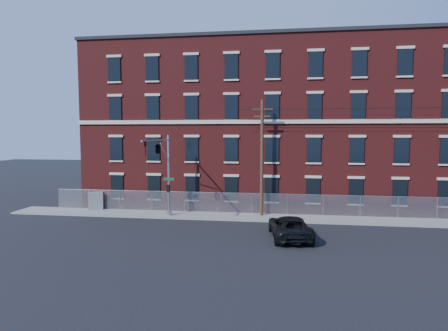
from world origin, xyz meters
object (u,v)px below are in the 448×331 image
object	(u,v)px
traffic_signal_mast	(160,157)
utility_pole_near	(262,156)
pickup_truck	(290,227)
utility_cabinet	(96,201)

from	to	relation	value
traffic_signal_mast	utility_pole_near	bearing A→B (deg)	23.14
traffic_signal_mast	pickup_truck	world-z (taller)	traffic_signal_mast
traffic_signal_mast	utility_cabinet	world-z (taller)	traffic_signal_mast
utility_pole_near	utility_cabinet	size ratio (longest dim) A/B	6.12
traffic_signal_mast	pickup_truck	bearing A→B (deg)	-16.52
utility_pole_near	utility_cabinet	xyz separation A→B (m)	(-15.55, 0.40, -4.40)
pickup_truck	utility_cabinet	xyz separation A→B (m)	(-17.76, 6.85, 0.17)
traffic_signal_mast	utility_pole_near	size ratio (longest dim) A/B	0.70
traffic_signal_mast	utility_cabinet	bearing A→B (deg)	153.16
traffic_signal_mast	utility_pole_near	world-z (taller)	utility_pole_near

